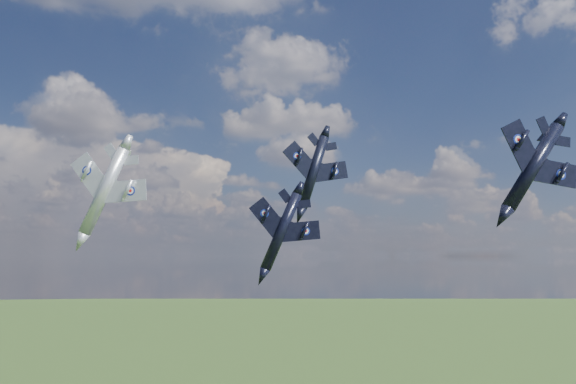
{
  "coord_description": "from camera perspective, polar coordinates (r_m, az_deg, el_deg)",
  "views": [
    {
      "loc": [
        -7.72,
        -54.7,
        75.35
      ],
      "look_at": [
        2.74,
        15.25,
        83.46
      ],
      "focal_mm": 35.0,
      "sensor_mm": 36.0,
      "label": 1
    }
  ],
  "objects": [
    {
      "name": "jet_lead_navy",
      "position": [
        77.05,
        -0.68,
        -4.0
      ],
      "size": [
        12.92,
        16.47,
        7.24
      ],
      "primitive_type": null,
      "rotation": [
        0.0,
        0.4,
        -0.1
      ],
      "color": "black"
    },
    {
      "name": "jet_right_navy",
      "position": [
        52.24,
        23.63,
        2.34
      ],
      "size": [
        9.5,
        12.9,
        7.22
      ],
      "primitive_type": null,
      "rotation": [
        0.0,
        0.62,
        0.07
      ],
      "color": "black"
    },
    {
      "name": "jet_high_navy",
      "position": [
        87.24,
        2.58,
        2.02
      ],
      "size": [
        14.52,
        18.03,
        6.92
      ],
      "primitive_type": null,
      "rotation": [
        0.0,
        0.32,
        0.15
      ],
      "color": "black"
    },
    {
      "name": "jet_left_silver",
      "position": [
        76.81,
        -18.16,
        0.12
      ],
      "size": [
        16.34,
        19.36,
        8.09
      ],
      "primitive_type": null,
      "rotation": [
        0.0,
        0.43,
        -0.27
      ],
      "color": "#B3B7BF"
    }
  ]
}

